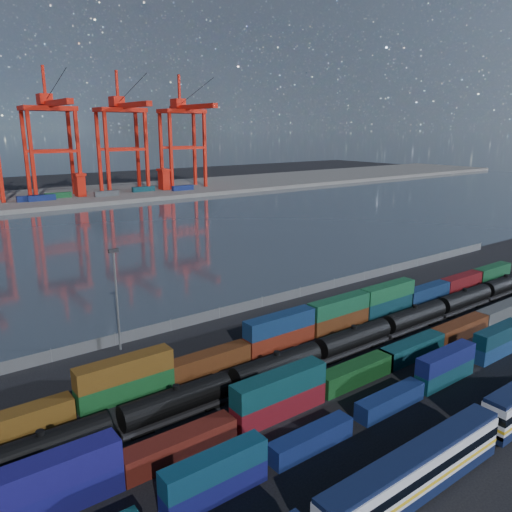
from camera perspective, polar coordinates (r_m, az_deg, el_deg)
ground at (r=80.40m, az=13.15°, el=-11.25°), size 700.00×700.00×0.00m
harbor_water at (r=164.60m, az=-15.82°, el=1.85°), size 700.00×700.00×0.00m
far_quay at (r=264.02m, az=-24.20°, el=5.93°), size 700.00×70.00×2.00m
passenger_train at (r=53.65m, az=17.68°, el=-22.63°), size 76.27×3.00×5.14m
container_row_south at (r=63.43m, az=12.31°, el=-16.50°), size 138.89×2.22×4.73m
container_row_mid at (r=76.32m, az=14.49°, el=-11.25°), size 142.55×2.65×5.66m
container_row_north at (r=81.66m, az=3.26°, el=-8.81°), size 142.51×2.61×5.57m
tanker_string at (r=80.64m, az=11.07°, el=-9.29°), size 138.62×3.14×4.50m
waterfront_fence at (r=98.70m, az=0.70°, el=-5.30°), size 160.12×0.12×2.20m
yard_light_mast at (r=80.47m, az=-15.65°, el=-4.24°), size 1.60×0.40×16.60m
gantry_cranes at (r=253.89m, az=-26.42°, el=13.85°), size 198.92×45.92×62.18m
quay_containers at (r=247.41m, az=-25.96°, el=5.79°), size 172.58×10.99×2.60m
straddle_carriers at (r=253.00m, az=-24.39°, el=7.15°), size 140.00×7.00×11.10m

